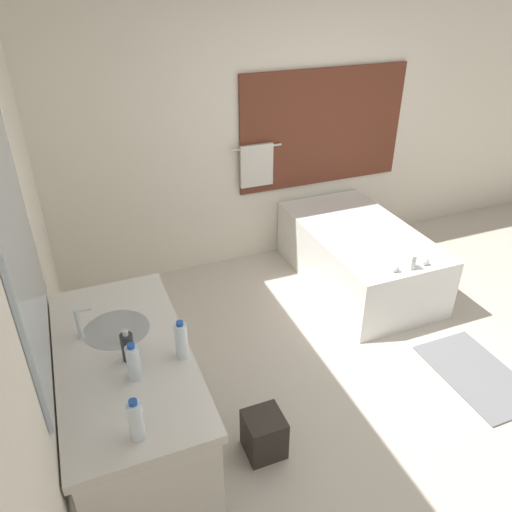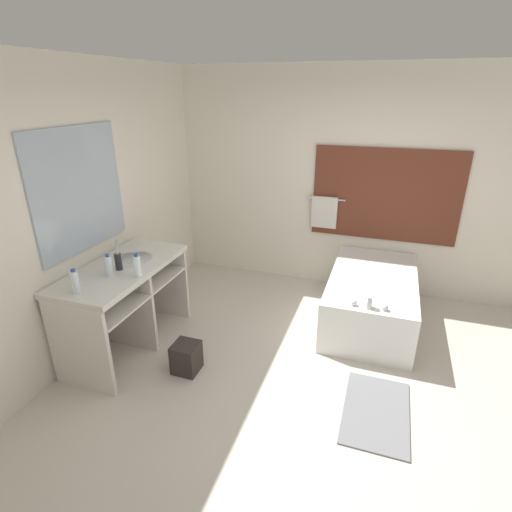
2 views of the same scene
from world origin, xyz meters
TOP-DOWN VIEW (x-y plane):
  - ground_plane at (0.00, 0.00)m, footprint 16.00×16.00m
  - wall_back_with_blinds at (0.01, 2.23)m, footprint 7.40×0.13m
  - wall_left_with_mirror at (-2.23, 0.00)m, footprint 0.08×7.40m
  - vanity_counter at (-1.85, 0.14)m, footprint 0.67×1.38m
  - sink_faucet at (-2.04, 0.32)m, footprint 0.09×0.04m
  - bathtub at (0.40, 1.38)m, footprint 0.90×1.61m
  - water_bottle_1 at (-1.87, -0.44)m, footprint 0.06×0.06m
  - water_bottle_2 at (-1.82, -0.09)m, footprint 0.06×0.06m
  - water_bottle_3 at (-1.57, -0.02)m, footprint 0.06×0.06m
  - soap_dispenser at (-1.83, 0.06)m, footprint 0.06×0.06m
  - waste_bin at (-1.14, -0.06)m, footprint 0.23×0.23m
  - bath_mat at (0.56, -0.04)m, footprint 0.51×0.84m

SIDE VIEW (x-z plane):
  - ground_plane at x=0.00m, z-range 0.00..0.00m
  - bath_mat at x=0.56m, z-range 0.00..0.02m
  - waste_bin at x=-1.14m, z-range 0.00..0.28m
  - bathtub at x=0.40m, z-range -0.03..0.63m
  - vanity_counter at x=-1.85m, z-range 0.20..1.08m
  - soap_dispenser at x=-1.83m, z-range 0.87..1.06m
  - sink_faucet at x=-2.04m, z-range 0.88..1.06m
  - water_bottle_2 at x=-1.82m, z-range 0.87..1.08m
  - water_bottle_1 at x=-1.87m, z-range 0.87..1.09m
  - water_bottle_3 at x=-1.57m, z-range 0.87..1.09m
  - wall_back_with_blinds at x=0.01m, z-range -0.01..2.69m
  - wall_left_with_mirror at x=-2.23m, z-range 0.00..2.70m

